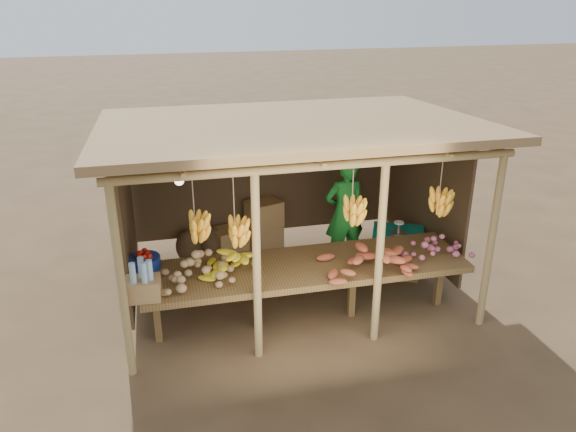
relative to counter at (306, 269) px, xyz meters
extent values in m
plane|color=brown|center=(0.00, 0.95, -0.74)|extent=(60.00, 60.00, 0.00)
cylinder|color=#A58C55|center=(-2.10, -0.55, 0.36)|extent=(0.09, 0.09, 2.20)
cylinder|color=#A58C55|center=(2.10, -0.55, 0.36)|extent=(0.09, 0.09, 2.20)
cylinder|color=#A58C55|center=(-2.10, 2.45, 0.36)|extent=(0.09, 0.09, 2.20)
cylinder|color=#A58C55|center=(2.10, 2.45, 0.36)|extent=(0.09, 0.09, 2.20)
cylinder|color=#A58C55|center=(-0.70, -0.55, 0.36)|extent=(0.09, 0.09, 2.20)
cylinder|color=#A58C55|center=(0.70, -0.55, 0.36)|extent=(0.09, 0.09, 2.20)
cylinder|color=#A58C55|center=(0.00, -0.55, 1.46)|extent=(4.40, 0.09, 0.09)
cylinder|color=#A58C55|center=(0.00, 2.45, 1.46)|extent=(4.40, 0.09, 0.09)
cube|color=#987447|center=(0.00, 0.95, 1.55)|extent=(4.70, 3.50, 0.28)
cube|color=#4C3923|center=(0.00, 2.43, 0.47)|extent=(4.20, 0.04, 1.98)
cube|color=#4C3923|center=(-2.08, 1.15, 0.47)|extent=(0.04, 2.40, 1.98)
cube|color=#4C3923|center=(2.08, 1.15, 0.47)|extent=(0.04, 2.40, 1.98)
cube|color=brown|center=(0.00, 0.00, 0.02)|extent=(3.90, 1.05, 0.08)
cube|color=brown|center=(-1.80, 0.00, -0.38)|extent=(0.08, 0.08, 0.72)
cube|color=brown|center=(-0.60, 0.00, -0.38)|extent=(0.08, 0.08, 0.72)
cube|color=brown|center=(0.60, 0.00, -0.38)|extent=(0.08, 0.08, 0.72)
cube|color=brown|center=(1.80, 0.00, -0.38)|extent=(0.08, 0.08, 0.72)
cylinder|color=navy|center=(-1.90, 0.37, 0.13)|extent=(0.39, 0.39, 0.14)
cube|color=#9C7645|center=(-1.90, -0.35, 0.18)|extent=(0.38, 0.31, 0.23)
imported|color=#1B7C28|center=(0.95, 1.36, 0.10)|extent=(0.65, 0.46, 1.68)
cube|color=brown|center=(1.63, 0.95, -0.44)|extent=(0.82, 0.77, 0.60)
cube|color=#0B8178|center=(1.63, 0.95, -0.11)|extent=(0.91, 0.86, 0.06)
cube|color=#9C7645|center=(-0.10, 2.15, -0.52)|extent=(0.59, 0.52, 0.40)
cube|color=#9C7645|center=(-0.10, 2.15, -0.12)|extent=(0.59, 0.52, 0.40)
cube|color=#9C7645|center=(-0.65, 2.15, -0.52)|extent=(0.59, 0.52, 0.40)
ellipsoid|color=#4C3923|center=(-1.29, 2.15, -0.50)|extent=(0.40, 0.40, 0.54)
ellipsoid|color=#4C3923|center=(-0.93, 2.15, -0.50)|extent=(0.40, 0.40, 0.54)
camera|label=1|loc=(-1.61, -5.81, 3.17)|focal=35.00mm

